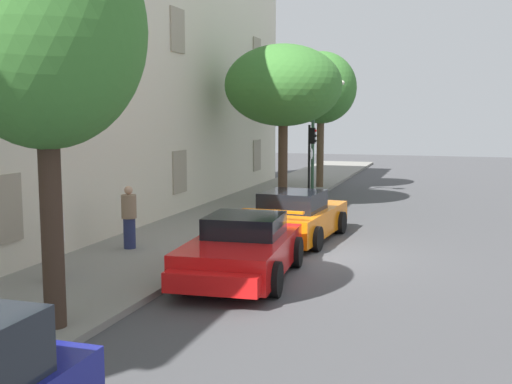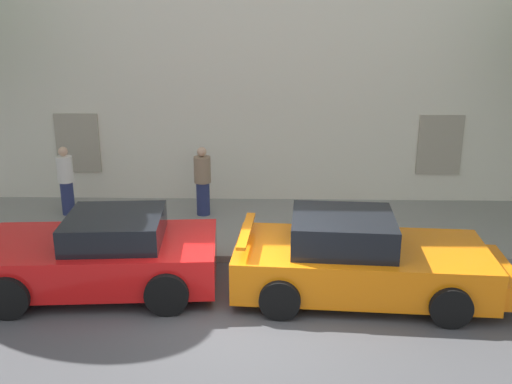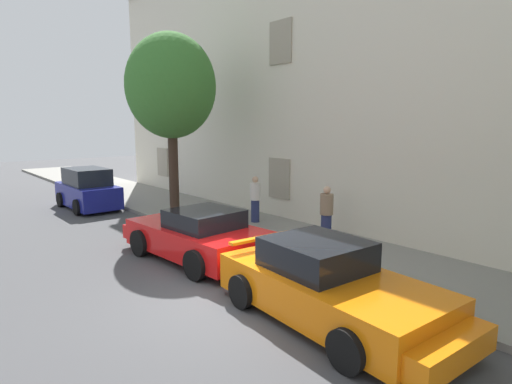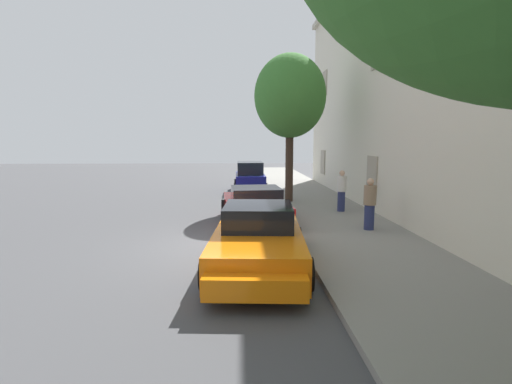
{
  "view_description": "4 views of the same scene",
  "coord_description": "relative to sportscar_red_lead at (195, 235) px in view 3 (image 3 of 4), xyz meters",
  "views": [
    {
      "loc": [
        -15.73,
        -3.41,
        3.67
      ],
      "look_at": [
        0.66,
        1.76,
        1.5
      ],
      "focal_mm": 44.26,
      "sensor_mm": 36.0,
      "label": 1
    },
    {
      "loc": [
        0.3,
        -8.33,
        4.75
      ],
      "look_at": [
        0.04,
        2.32,
        1.43
      ],
      "focal_mm": 40.43,
      "sensor_mm": 36.0,
      "label": 2
    },
    {
      "loc": [
        6.51,
        -4.78,
        3.56
      ],
      "look_at": [
        -1.37,
        1.95,
        1.88
      ],
      "focal_mm": 28.98,
      "sensor_mm": 36.0,
      "label": 3
    },
    {
      "loc": [
        10.55,
        0.5,
        2.95
      ],
      "look_at": [
        -1.12,
        1.0,
        1.39
      ],
      "focal_mm": 26.91,
      "sensor_mm": 36.0,
      "label": 4
    }
  ],
  "objects": [
    {
      "name": "ground_plane",
      "position": [
        2.85,
        -1.02,
        -0.62
      ],
      "size": [
        80.0,
        80.0,
        0.0
      ],
      "primitive_type": "plane",
      "color": "#444447"
    },
    {
      "name": "sidewalk",
      "position": [
        2.85,
        2.98,
        -0.55
      ],
      "size": [
        60.0,
        3.67,
        0.14
      ],
      "primitive_type": "cube",
      "color": "gray",
      "rests_on": "ground"
    },
    {
      "name": "building_facade",
      "position": [
        2.85,
        6.86,
        4.82
      ],
      "size": [
        34.09,
        4.59,
        10.85
      ],
      "color": "beige",
      "rests_on": "ground"
    },
    {
      "name": "sportscar_red_lead",
      "position": [
        0.0,
        0.0,
        0.0
      ],
      "size": [
        4.62,
        2.5,
        1.38
      ],
      "color": "red",
      "rests_on": "ground"
    },
    {
      "name": "sportscar_yellow_flank",
      "position": [
        4.89,
        -0.11,
        -0.0
      ],
      "size": [
        4.84,
        2.46,
        1.44
      ],
      "color": "orange",
      "rests_on": "ground"
    },
    {
      "name": "hatchback_parked",
      "position": [
        -8.71,
        0.09,
        0.18
      ],
      "size": [
        3.75,
        1.85,
        1.74
      ],
      "color": "navy",
      "rests_on": "ground"
    },
    {
      "name": "tree_near_kerb",
      "position": [
        -4.23,
        1.78,
        4.3
      ],
      "size": [
        3.24,
        3.24,
        6.69
      ],
      "color": "#38281E",
      "rests_on": "sidewalk"
    },
    {
      "name": "pedestrian_admiring",
      "position": [
        -1.64,
        3.56,
        0.35
      ],
      "size": [
        0.41,
        0.41,
        1.64
      ],
      "color": "navy",
      "rests_on": "sidewalk"
    },
    {
      "name": "pedestrian_strolling",
      "position": [
        1.59,
        3.6,
        0.35
      ],
      "size": [
        0.44,
        0.44,
        1.65
      ],
      "color": "navy",
      "rests_on": "sidewalk"
    }
  ]
}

